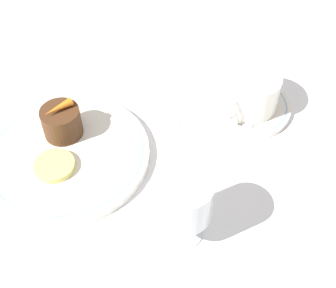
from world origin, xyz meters
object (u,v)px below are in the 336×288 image
at_px(dinner_plate, 68,154).
at_px(dessert_cake, 62,122).
at_px(coffee_cup, 249,90).
at_px(wine_glass, 186,199).
at_px(fork, 154,100).

xyz_separation_m(dinner_plate, dessert_cake, (-0.03, -0.03, 0.03)).
distance_m(coffee_cup, dessert_cake, 0.31).
xyz_separation_m(coffee_cup, wine_glass, (0.26, 0.04, 0.03)).
bearing_deg(fork, coffee_cup, 116.20).
relative_size(dinner_plate, dessert_cake, 4.15).
distance_m(dinner_plate, wine_glass, 0.23).
height_order(dinner_plate, fork, dinner_plate).
xyz_separation_m(fork, dessert_cake, (0.15, -0.07, 0.04)).
bearing_deg(coffee_cup, dessert_cake, -44.23).
bearing_deg(wine_glass, fork, -136.82).
bearing_deg(dinner_plate, wine_glass, 86.88).
distance_m(coffee_cup, fork, 0.17).
xyz_separation_m(wine_glass, fork, (-0.19, -0.18, -0.07)).
height_order(coffee_cup, wine_glass, wine_glass).
distance_m(fork, dessert_cake, 0.17).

